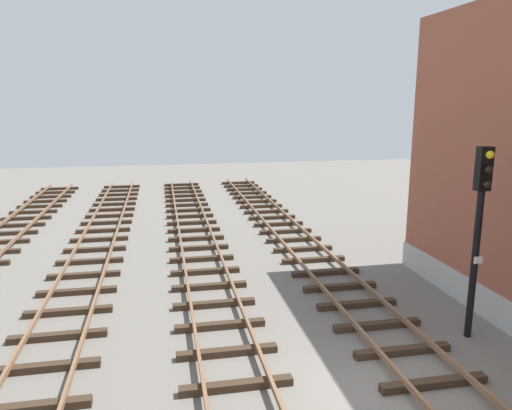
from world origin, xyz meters
TOP-DOWN VIEW (x-y plane):
  - ground_plane at (0.00, 0.00)m, footprint 80.00×80.00m
  - track_near_building at (1.30, 0.00)m, footprint 2.50×56.02m
  - track_centre at (-2.97, 0.00)m, footprint 2.50×56.02m
  - signal_mast at (3.47, 1.96)m, footprint 0.36×0.40m

SIDE VIEW (x-z plane):
  - ground_plane at x=0.00m, z-range 0.00..0.00m
  - track_near_building at x=1.30m, z-range -0.03..0.29m
  - track_centre at x=-2.97m, z-range -0.03..0.29m
  - signal_mast at x=3.47m, z-range 0.66..5.72m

